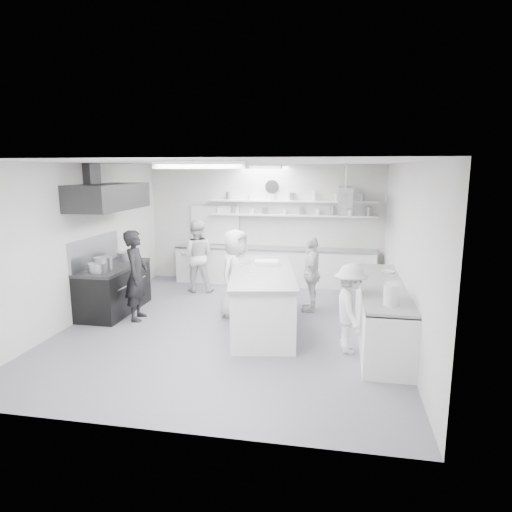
% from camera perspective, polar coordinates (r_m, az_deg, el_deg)
% --- Properties ---
extents(floor, '(6.00, 7.00, 0.02)m').
position_cam_1_polar(floor, '(8.52, -2.90, -8.89)').
color(floor, slate).
rests_on(floor, ground).
extents(ceiling, '(6.00, 7.00, 0.02)m').
position_cam_1_polar(ceiling, '(8.01, -3.11, 11.88)').
color(ceiling, silver).
rests_on(ceiling, wall_back).
extents(wall_back, '(6.00, 0.04, 3.00)m').
position_cam_1_polar(wall_back, '(11.52, 1.07, 4.10)').
color(wall_back, beige).
rests_on(wall_back, floor).
extents(wall_front, '(6.00, 0.04, 3.00)m').
position_cam_1_polar(wall_front, '(4.88, -12.68, -5.80)').
color(wall_front, beige).
rests_on(wall_front, floor).
extents(wall_left, '(0.04, 7.00, 3.00)m').
position_cam_1_polar(wall_left, '(9.29, -21.31, 1.67)').
color(wall_left, beige).
rests_on(wall_left, floor).
extents(wall_right, '(0.04, 7.00, 3.00)m').
position_cam_1_polar(wall_right, '(7.99, 18.42, 0.44)').
color(wall_right, beige).
rests_on(wall_right, floor).
extents(stove, '(0.80, 1.80, 0.90)m').
position_cam_1_polar(stove, '(9.64, -17.60, -4.15)').
color(stove, black).
rests_on(stove, floor).
extents(exhaust_hood, '(0.85, 2.00, 0.50)m').
position_cam_1_polar(exhaust_hood, '(9.35, -18.28, 7.17)').
color(exhaust_hood, '#303031').
rests_on(exhaust_hood, wall_left).
extents(back_counter, '(5.00, 0.60, 0.92)m').
position_cam_1_polar(back_counter, '(11.36, 2.29, -1.33)').
color(back_counter, white).
rests_on(back_counter, floor).
extents(shelf_lower, '(4.20, 0.26, 0.04)m').
position_cam_1_polar(shelf_lower, '(11.27, 4.49, 5.20)').
color(shelf_lower, white).
rests_on(shelf_lower, wall_back).
extents(shelf_upper, '(4.20, 0.26, 0.04)m').
position_cam_1_polar(shelf_upper, '(11.24, 4.52, 6.97)').
color(shelf_upper, white).
rests_on(shelf_upper, wall_back).
extents(pass_through_window, '(1.30, 0.04, 1.00)m').
position_cam_1_polar(pass_through_window, '(11.79, -5.20, 3.98)').
color(pass_through_window, black).
rests_on(pass_through_window, wall_back).
extents(wall_clock, '(0.32, 0.05, 0.32)m').
position_cam_1_polar(wall_clock, '(11.38, 2.06, 8.81)').
color(wall_clock, white).
rests_on(wall_clock, wall_back).
extents(right_counter, '(0.74, 3.30, 0.94)m').
position_cam_1_polar(right_counter, '(8.00, 15.66, -7.01)').
color(right_counter, white).
rests_on(right_counter, floor).
extents(pot_rack, '(0.30, 1.60, 0.40)m').
position_cam_1_polar(pot_rack, '(10.20, 11.29, 7.51)').
color(pot_rack, '#9A9DA1').
rests_on(pot_rack, ceiling).
extents(light_fixture_front, '(1.30, 0.25, 0.10)m').
position_cam_1_polar(light_fixture_front, '(6.27, -7.05, 11.41)').
color(light_fixture_front, white).
rests_on(light_fixture_front, ceiling).
extents(light_fixture_rear, '(1.30, 0.25, 0.10)m').
position_cam_1_polar(light_fixture_rear, '(9.77, -0.58, 11.33)').
color(light_fixture_rear, white).
rests_on(light_fixture_rear, ceiling).
extents(prep_island, '(1.51, 2.91, 1.02)m').
position_cam_1_polar(prep_island, '(8.32, 0.79, -5.59)').
color(prep_island, white).
rests_on(prep_island, floor).
extents(stove_pot, '(0.36, 0.36, 0.30)m').
position_cam_1_polar(stove_pot, '(9.20, -18.88, -1.06)').
color(stove_pot, '#9A9DA1').
rests_on(stove_pot, stove).
extents(cook_stove, '(0.52, 0.70, 1.75)m').
position_cam_1_polar(cook_stove, '(8.92, -14.98, -2.40)').
color(cook_stove, black).
rests_on(cook_stove, floor).
extents(cook_back, '(0.93, 0.77, 1.71)m').
position_cam_1_polar(cook_back, '(10.72, -7.58, -0.01)').
color(cook_back, silver).
rests_on(cook_back, floor).
extents(cook_island_left, '(0.81, 0.99, 1.74)m').
position_cam_1_polar(cook_island_left, '(8.81, -2.59, -2.22)').
color(cook_island_left, silver).
rests_on(cook_island_left, floor).
extents(cook_island_right, '(0.40, 0.92, 1.55)m').
position_cam_1_polar(cook_island_right, '(9.26, 7.07, -2.25)').
color(cook_island_right, silver).
rests_on(cook_island_right, floor).
extents(cook_right, '(0.69, 1.01, 1.44)m').
position_cam_1_polar(cook_right, '(7.28, 11.89, -6.58)').
color(cook_right, silver).
rests_on(cook_right, floor).
extents(bowl_island_a, '(0.30, 0.30, 0.06)m').
position_cam_1_polar(bowl_island_a, '(8.59, 1.87, -1.34)').
color(bowl_island_a, '#9A9DA1').
rests_on(bowl_island_a, prep_island).
extents(bowl_island_b, '(0.19, 0.19, 0.06)m').
position_cam_1_polar(bowl_island_b, '(8.06, -0.67, -2.16)').
color(bowl_island_b, white).
rests_on(bowl_island_b, prep_island).
extents(bowl_right, '(0.32, 0.32, 0.06)m').
position_cam_1_polar(bowl_right, '(8.79, 16.41, -2.05)').
color(bowl_right, white).
rests_on(bowl_right, right_counter).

